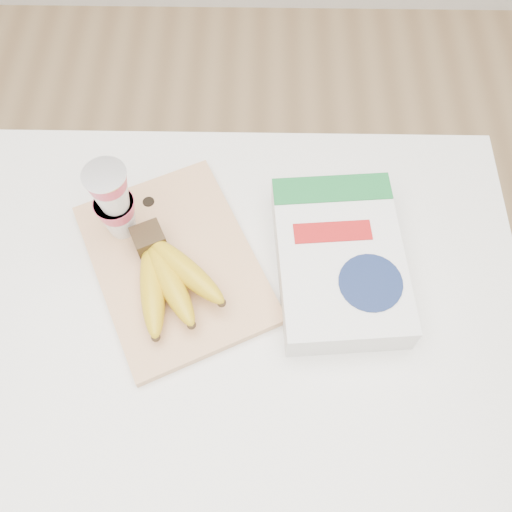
{
  "coord_description": "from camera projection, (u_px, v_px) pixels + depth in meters",
  "views": [
    {
      "loc": [
        0.22,
        -0.28,
        1.8
      ],
      "look_at": [
        0.21,
        0.15,
        1.01
      ],
      "focal_mm": 40.0,
      "sensor_mm": 36.0,
      "label": 1
    }
  ],
  "objects": [
    {
      "name": "table",
      "position": [
        162.0,
        419.0,
        1.3
      ],
      "size": [
        1.29,
        0.86,
        0.97
      ],
      "primitive_type": "cube",
      "color": "silver",
      "rests_on": "ground"
    },
    {
      "name": "room",
      "position": [
        26.0,
        218.0,
        0.53
      ],
      "size": [
        4.0,
        4.0,
        4.0
      ],
      "color": "tan",
      "rests_on": "ground"
    },
    {
      "name": "bananas",
      "position": [
        167.0,
        276.0,
        0.88
      ],
      "size": [
        0.17,
        0.2,
        0.06
      ],
      "color": "#382816",
      "rests_on": "cutting_board"
    },
    {
      "name": "cutting_board",
      "position": [
        175.0,
        263.0,
        0.93
      ],
      "size": [
        0.37,
        0.41,
        0.02
      ],
      "primitive_type": "cube",
      "rotation": [
        0.0,
        0.0,
        0.44
      ],
      "color": "tan",
      "rests_on": "table"
    },
    {
      "name": "yogurt_stack",
      "position": [
        113.0,
        201.0,
        0.88
      ],
      "size": [
        0.07,
        0.07,
        0.16
      ],
      "color": "white",
      "rests_on": "cutting_board"
    },
    {
      "name": "cereal_box",
      "position": [
        339.0,
        260.0,
        0.91
      ],
      "size": [
        0.22,
        0.3,
        0.06
      ],
      "rotation": [
        0.0,
        0.0,
        0.08
      ],
      "color": "white",
      "rests_on": "table"
    }
  ]
}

